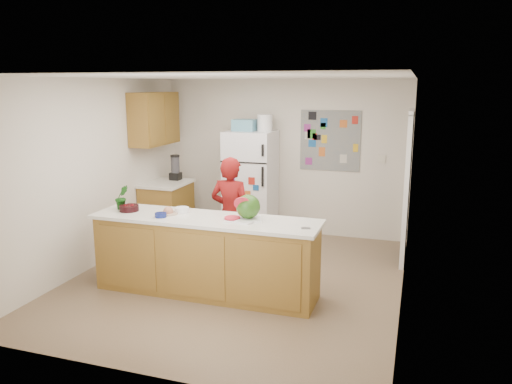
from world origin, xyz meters
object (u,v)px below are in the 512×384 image
(refrigerator, at_px, (251,184))
(cherry_bowl, at_px, (129,208))
(person, at_px, (231,215))
(watermelon, at_px, (248,207))

(refrigerator, height_order, cherry_bowl, refrigerator)
(person, bearing_deg, refrigerator, -77.87)
(person, bearing_deg, cherry_bowl, 40.07)
(refrigerator, height_order, watermelon, refrigerator)
(person, relative_size, watermelon, 5.53)
(refrigerator, height_order, person, refrigerator)
(watermelon, bearing_deg, refrigerator, 107.99)
(watermelon, bearing_deg, person, 124.26)
(person, distance_m, watermelon, 0.90)
(cherry_bowl, bearing_deg, watermelon, 2.95)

